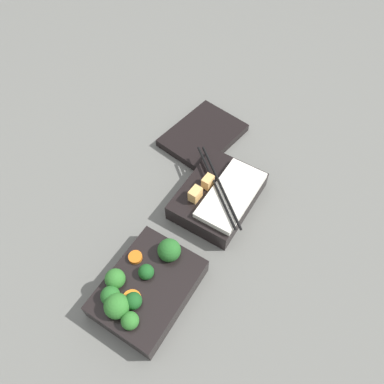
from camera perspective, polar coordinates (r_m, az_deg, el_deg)
name	(u,v)px	position (r m, az deg, el deg)	size (l,w,h in m)	color
ground_plane	(188,238)	(0.73, -0.60, -6.99)	(3.00, 3.00, 0.00)	slate
bento_tray_vegetable	(144,286)	(0.67, -7.36, -14.08)	(0.18, 0.14, 0.07)	black
bento_tray_rice	(219,196)	(0.76, 4.19, -0.54)	(0.18, 0.17, 0.07)	black
bento_lid	(203,135)	(0.88, 1.70, 8.65)	(0.18, 0.13, 0.02)	black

